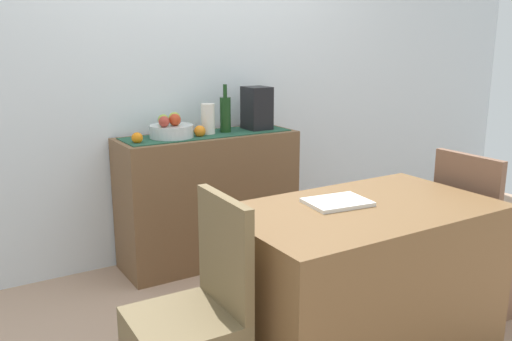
{
  "coord_description": "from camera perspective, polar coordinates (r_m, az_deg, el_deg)",
  "views": [
    {
      "loc": [
        -1.59,
        -2.22,
        1.48
      ],
      "look_at": [
        -0.0,
        0.36,
        0.74
      ],
      "focal_mm": 37.97,
      "sensor_mm": 36.0,
      "label": 1
    }
  ],
  "objects": [
    {
      "name": "chair_by_corner",
      "position": [
        3.29,
        22.39,
        -8.99
      ],
      "size": [
        0.4,
        0.4,
        0.9
      ],
      "color": "brown",
      "rests_on": "ground"
    },
    {
      "name": "table_runner",
      "position": [
        3.56,
        -5.12,
        3.83
      ],
      "size": [
        1.12,
        0.32,
        0.01
      ],
      "primitive_type": "cube",
      "color": "#224E39",
      "rests_on": "sideboard_console"
    },
    {
      "name": "apple_right",
      "position": [
        3.44,
        -9.74,
        5.3
      ],
      "size": [
        0.07,
        0.07,
        0.07
      ],
      "primitive_type": "sphere",
      "color": "#8DAD40",
      "rests_on": "fruit_bowl"
    },
    {
      "name": "apple_left",
      "position": [
        3.48,
        -8.59,
        5.49
      ],
      "size": [
        0.08,
        0.08,
        0.08
      ],
      "primitive_type": "sphere",
      "color": "#97AE41",
      "rests_on": "fruit_bowl"
    },
    {
      "name": "apple_upper",
      "position": [
        3.4,
        -8.55,
        5.3
      ],
      "size": [
        0.08,
        0.08,
        0.08
      ],
      "primitive_type": "sphere",
      "color": "#B23719",
      "rests_on": "fruit_bowl"
    },
    {
      "name": "dining_table",
      "position": [
        2.63,
        10.88,
        -11.44
      ],
      "size": [
        1.23,
        0.72,
        0.74
      ],
      "primitive_type": "cube",
      "color": "brown",
      "rests_on": "ground"
    },
    {
      "name": "orange_loose_near_bowl",
      "position": [
        3.47,
        -5.94,
        4.14
      ],
      "size": [
        0.07,
        0.07,
        0.07
      ],
      "primitive_type": "sphere",
      "color": "orange",
      "rests_on": "sideboard_console"
    },
    {
      "name": "open_book",
      "position": [
        2.51,
        8.56,
        -3.32
      ],
      "size": [
        0.3,
        0.24,
        0.02
      ],
      "primitive_type": "cube",
      "rotation": [
        0.0,
        0.0,
        -0.12
      ],
      "color": "white",
      "rests_on": "dining_table"
    },
    {
      "name": "coffee_maker",
      "position": [
        3.72,
        0.09,
        6.56
      ],
      "size": [
        0.16,
        0.18,
        0.29
      ],
      "primitive_type": "cube",
      "color": "black",
      "rests_on": "sideboard_console"
    },
    {
      "name": "apple_center",
      "position": [
        3.36,
        -9.67,
        5.1
      ],
      "size": [
        0.07,
        0.07,
        0.07
      ],
      "primitive_type": "sphere",
      "color": "#A8392D",
      "rests_on": "fruit_bowl"
    },
    {
      "name": "orange_loose_far",
      "position": [
        3.31,
        -12.41,
        3.37
      ],
      "size": [
        0.07,
        0.07,
        0.07
      ],
      "primitive_type": "sphere",
      "color": "orange",
      "rests_on": "sideboard_console"
    },
    {
      "name": "room_wall_rear",
      "position": [
        3.76,
        -6.61,
        11.65
      ],
      "size": [
        6.4,
        0.06,
        2.7
      ],
      "primitive_type": "cube",
      "color": "silver",
      "rests_on": "ground"
    },
    {
      "name": "ceramic_vase",
      "position": [
        3.55,
        -5.08,
        5.4
      ],
      "size": [
        0.09,
        0.09,
        0.2
      ],
      "primitive_type": "cylinder",
      "color": "silver",
      "rests_on": "sideboard_console"
    },
    {
      "name": "sideboard_console",
      "position": [
        3.66,
        -4.98,
        -2.93
      ],
      "size": [
        1.19,
        0.42,
        0.87
      ],
      "primitive_type": "cube",
      "color": "brown",
      "rests_on": "ground"
    },
    {
      "name": "ground_plane",
      "position": [
        3.11,
        3.69,
        -14.9
      ],
      "size": [
        6.4,
        6.4,
        0.02
      ],
      "primitive_type": "cube",
      "color": "tan",
      "rests_on": "ground"
    },
    {
      "name": "wine_bottle",
      "position": [
        3.6,
        -3.25,
        5.95
      ],
      "size": [
        0.07,
        0.07,
        0.32
      ],
      "color": "#173916",
      "rests_on": "sideboard_console"
    },
    {
      "name": "fruit_bowl",
      "position": [
        3.45,
        -8.89,
        4.12
      ],
      "size": [
        0.27,
        0.27,
        0.08
      ],
      "primitive_type": "cylinder",
      "color": "silver",
      "rests_on": "table_runner"
    }
  ]
}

